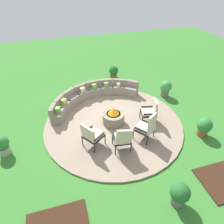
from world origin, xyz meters
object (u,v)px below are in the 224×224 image
(fire_pit, at_px, (113,117))
(potted_plant_2, at_px, (114,71))
(potted_plant_1, at_px, (180,194))
(curved_stone_bench, at_px, (91,96))
(potted_plant_3, at_px, (2,145))
(lounge_chair_front_left, at_px, (92,135))
(lounge_chair_back_left, at_px, (147,127))
(lounge_chair_back_right, at_px, (151,110))
(lounge_chair_front_right, at_px, (122,138))
(potted_plant_4, at_px, (166,88))
(potted_plant_0, at_px, (204,126))

(fire_pit, distance_m, potted_plant_2, 4.02)
(potted_plant_1, xyz_separation_m, potted_plant_2, (0.48, 7.50, -0.06))
(curved_stone_bench, relative_size, potted_plant_3, 5.82)
(curved_stone_bench, relative_size, lounge_chair_front_left, 4.06)
(fire_pit, bearing_deg, curved_stone_bench, 105.79)
(potted_plant_1, bearing_deg, lounge_chair_back_left, 85.79)
(lounge_chair_back_left, bearing_deg, fire_pit, 88.18)
(potted_plant_3, bearing_deg, potted_plant_2, 39.60)
(curved_stone_bench, distance_m, potted_plant_2, 2.66)
(lounge_chair_back_left, bearing_deg, curved_stone_bench, 76.70)
(lounge_chair_back_right, xyz_separation_m, potted_plant_2, (-0.25, 4.16, -0.22))
(lounge_chair_front_right, bearing_deg, potted_plant_1, -64.20)
(fire_pit, xyz_separation_m, potted_plant_3, (-3.98, -0.41, 0.05))
(fire_pit, bearing_deg, potted_plant_4, 23.52)
(fire_pit, height_order, potted_plant_0, fire_pit)
(lounge_chair_back_right, distance_m, potted_plant_1, 3.42)
(lounge_chair_front_right, distance_m, potted_plant_1, 2.35)
(curved_stone_bench, distance_m, lounge_chair_front_left, 2.85)
(fire_pit, relative_size, curved_stone_bench, 0.20)
(lounge_chair_front_left, xyz_separation_m, potted_plant_1, (1.76, -2.66, -0.17))
(lounge_chair_back_right, height_order, potted_plant_2, lounge_chair_back_right)
(potted_plant_0, relative_size, potted_plant_2, 1.11)
(lounge_chair_back_left, distance_m, potted_plant_2, 5.05)
(lounge_chair_back_left, relative_size, potted_plant_3, 1.57)
(lounge_chair_back_left, xyz_separation_m, potted_plant_0, (2.13, -0.37, -0.21))
(lounge_chair_back_right, height_order, potted_plant_1, lounge_chair_back_right)
(curved_stone_bench, xyz_separation_m, potted_plant_1, (1.20, -5.44, 0.08))
(lounge_chair_back_left, height_order, potted_plant_0, lounge_chair_back_left)
(lounge_chair_back_right, bearing_deg, potted_plant_2, 16.46)
(lounge_chair_front_left, bearing_deg, potted_plant_0, 46.59)
(lounge_chair_front_left, distance_m, potted_plant_2, 5.34)
(fire_pit, xyz_separation_m, lounge_chair_back_right, (1.42, -0.31, 0.24))
(curved_stone_bench, xyz_separation_m, lounge_chair_front_right, (0.37, -3.24, 0.25))
(fire_pit, height_order, potted_plant_2, fire_pit)
(potted_plant_3, bearing_deg, potted_plant_0, -9.24)
(lounge_chair_back_right, bearing_deg, curved_stone_bench, 55.57)
(lounge_chair_front_right, relative_size, potted_plant_3, 1.45)
(potted_plant_2, height_order, potted_plant_4, potted_plant_4)
(fire_pit, height_order, potted_plant_4, potted_plant_4)
(lounge_chair_front_right, relative_size, potted_plant_2, 1.55)
(lounge_chair_front_right, xyz_separation_m, lounge_chair_back_left, (1.01, 0.27, 0.02))
(fire_pit, distance_m, lounge_chair_back_right, 1.48)
(fire_pit, relative_size, lounge_chair_back_right, 0.86)
(lounge_chair_front_left, relative_size, lounge_chair_back_right, 1.04)
(curved_stone_bench, height_order, potted_plant_4, potted_plant_4)
(potted_plant_3, bearing_deg, potted_plant_4, 13.81)
(fire_pit, xyz_separation_m, potted_plant_2, (1.17, 3.85, 0.02))
(lounge_chair_back_left, distance_m, potted_plant_0, 2.18)
(lounge_chair_back_right, bearing_deg, lounge_chair_front_left, 118.27)
(lounge_chair_back_right, relative_size, potted_plant_3, 1.38)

